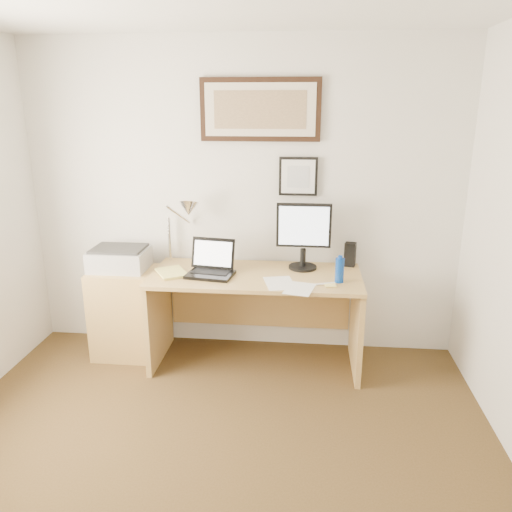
# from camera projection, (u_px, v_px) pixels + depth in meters

# --- Properties ---
(wall_back) EXTENTS (3.50, 0.02, 2.50)m
(wall_back) POSITION_uv_depth(u_px,v_px,m) (242.00, 200.00, 4.02)
(wall_back) COLOR silver
(wall_back) RESTS_ON ground
(side_cabinet) EXTENTS (0.50, 0.40, 0.73)m
(side_cabinet) POSITION_uv_depth(u_px,v_px,m) (126.00, 313.00, 4.06)
(side_cabinet) COLOR #AD8648
(side_cabinet) RESTS_ON floor
(water_bottle) EXTENTS (0.06, 0.06, 0.18)m
(water_bottle) POSITION_uv_depth(u_px,v_px,m) (340.00, 270.00, 3.60)
(water_bottle) COLOR #0B3793
(water_bottle) RESTS_ON desk
(bottle_cap) EXTENTS (0.03, 0.03, 0.02)m
(bottle_cap) POSITION_uv_depth(u_px,v_px,m) (340.00, 257.00, 3.57)
(bottle_cap) COLOR #0B3793
(bottle_cap) RESTS_ON water_bottle
(speaker) EXTENTS (0.10, 0.09, 0.19)m
(speaker) POSITION_uv_depth(u_px,v_px,m) (350.00, 254.00, 3.96)
(speaker) COLOR black
(speaker) RESTS_ON desk
(paper_sheet_a) EXTENTS (0.27, 0.33, 0.00)m
(paper_sheet_a) POSITION_uv_depth(u_px,v_px,m) (280.00, 283.00, 3.61)
(paper_sheet_a) COLOR white
(paper_sheet_a) RESTS_ON desk
(paper_sheet_b) EXTENTS (0.24, 0.30, 0.00)m
(paper_sheet_b) POSITION_uv_depth(u_px,v_px,m) (300.00, 289.00, 3.49)
(paper_sheet_b) COLOR white
(paper_sheet_b) RESTS_ON desk
(sticky_pad) EXTENTS (0.09, 0.09, 0.01)m
(sticky_pad) POSITION_uv_depth(u_px,v_px,m) (330.00, 285.00, 3.55)
(sticky_pad) COLOR #FCE777
(sticky_pad) RESTS_ON desk
(marker_pen) EXTENTS (0.14, 0.06, 0.02)m
(marker_pen) POSITION_uv_depth(u_px,v_px,m) (326.00, 284.00, 3.57)
(marker_pen) COLOR white
(marker_pen) RESTS_ON desk
(book) EXTENTS (0.31, 0.33, 0.02)m
(book) POSITION_uv_depth(u_px,v_px,m) (159.00, 274.00, 3.76)
(book) COLOR #E1D869
(book) RESTS_ON desk
(desk) EXTENTS (1.60, 0.70, 0.75)m
(desk) POSITION_uv_depth(u_px,v_px,m) (257.00, 299.00, 3.95)
(desk) COLOR #AD8648
(desk) RESTS_ON floor
(laptop) EXTENTS (0.37, 0.34, 0.26)m
(laptop) POSITION_uv_depth(u_px,v_px,m) (211.00, 267.00, 3.78)
(laptop) COLOR black
(laptop) RESTS_ON desk
(lcd_monitor) EXTENTS (0.42, 0.22, 0.52)m
(lcd_monitor) POSITION_uv_depth(u_px,v_px,m) (304.00, 233.00, 3.84)
(lcd_monitor) COLOR black
(lcd_monitor) RESTS_ON desk
(printer) EXTENTS (0.44, 0.34, 0.18)m
(printer) POSITION_uv_depth(u_px,v_px,m) (120.00, 258.00, 3.96)
(printer) COLOR #A5A5A7
(printer) RESTS_ON side_cabinet
(desk_lamp) EXTENTS (0.29, 0.27, 0.53)m
(desk_lamp) POSITION_uv_depth(u_px,v_px,m) (187.00, 211.00, 3.89)
(desk_lamp) COLOR silver
(desk_lamp) RESTS_ON desk
(picture_large) EXTENTS (0.92, 0.04, 0.47)m
(picture_large) POSITION_uv_depth(u_px,v_px,m) (260.00, 110.00, 3.77)
(picture_large) COLOR black
(picture_large) RESTS_ON wall_back
(picture_small) EXTENTS (0.30, 0.03, 0.30)m
(picture_small) POSITION_uv_depth(u_px,v_px,m) (298.00, 176.00, 3.89)
(picture_small) COLOR black
(picture_small) RESTS_ON wall_back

